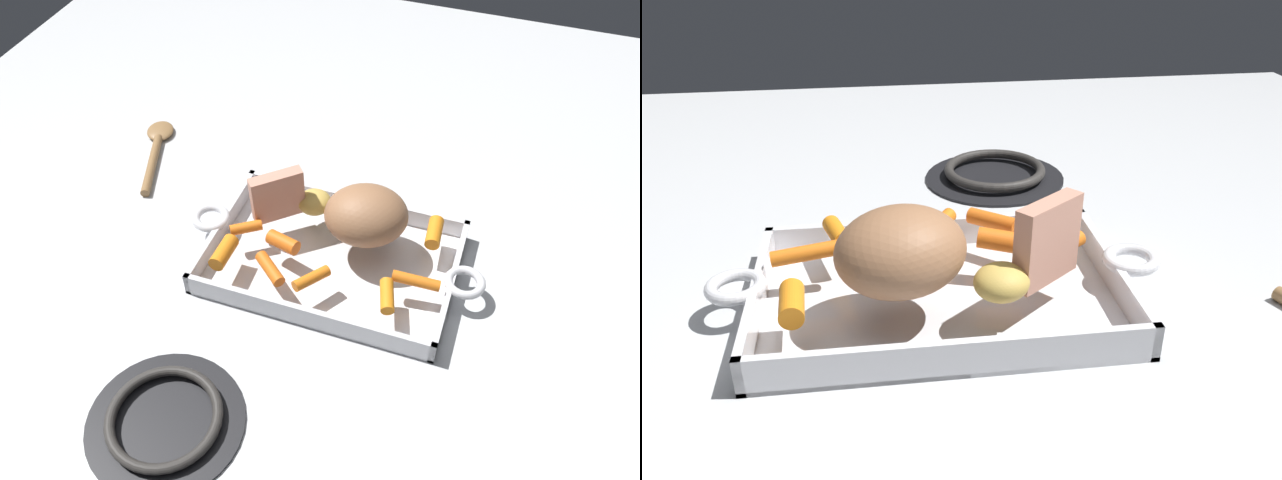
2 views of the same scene
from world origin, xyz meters
The scene contains 14 objects.
ground_plane centered at (0.00, 0.00, 0.00)m, with size 1.69×1.69×0.00m, color silver.
roasting_dish centered at (0.00, 0.00, 0.01)m, with size 0.45×0.24×0.04m.
pork_roast centered at (0.04, 0.04, 0.08)m, with size 0.12×0.11×0.08m, color #986846.
roast_slice_thick centered at (-0.10, 0.03, 0.08)m, with size 0.02×0.08×0.08m, color tan.
baby_carrot_southwest centered at (-0.01, -0.07, 0.05)m, with size 0.02×0.02×0.06m, color orange.
baby_carrot_short centered at (-0.07, -0.03, 0.05)m, with size 0.02×0.02×0.05m, color orange.
baby_carrot_center_left centered at (0.13, -0.03, 0.05)m, with size 0.02×0.02×0.07m, color orange.
baby_carrot_long centered at (0.10, -0.07, 0.05)m, with size 0.02×0.02×0.05m, color orange.
baby_carrot_southeast centered at (0.14, 0.06, 0.05)m, with size 0.02×0.02×0.05m, color orange.
baby_carrot_center_right centered at (-0.07, -0.08, 0.05)m, with size 0.02×0.02×0.06m, color orange.
baby_carrot_northeast centered at (-0.14, -0.07, 0.05)m, with size 0.02×0.02×0.05m, color orange.
baby_carrot_northwest centered at (-0.13, -0.01, 0.05)m, with size 0.02×0.02×0.05m, color orange.
potato_golden_small centered at (-0.05, 0.06, 0.06)m, with size 0.05×0.05×0.03m, color gold.
stove_burner_rear centered at (-0.11, -0.31, 0.01)m, with size 0.20×0.20×0.02m.
Camera 2 is at (0.06, 0.58, 0.38)m, focal length 38.15 mm.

